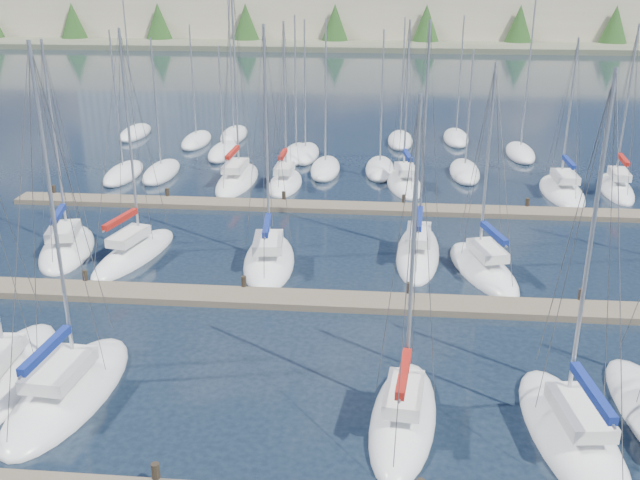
# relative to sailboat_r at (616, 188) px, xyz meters

# --- Properties ---
(ground) EXTENTS (400.00, 400.00, 0.00)m
(ground) POSITION_rel_sailboat_r_xyz_m (-19.07, 24.09, -0.19)
(ground) COLOR #192433
(ground) RESTS_ON ground
(dock_mid) EXTENTS (44.00, 1.93, 1.10)m
(dock_mid) POSITION_rel_sailboat_r_xyz_m (-19.07, -19.90, -0.04)
(dock_mid) COLOR #6B5E4C
(dock_mid) RESTS_ON ground
(dock_far) EXTENTS (44.00, 1.93, 1.10)m
(dock_far) POSITION_rel_sailboat_r_xyz_m (-19.07, -5.90, -0.04)
(dock_far) COLOR #6B5E4C
(dock_far) RESTS_ON ground
(sailboat_r) EXTENTS (2.79, 7.41, 12.12)m
(sailboat_r) POSITION_rel_sailboat_r_xyz_m (0.00, 0.00, 0.00)
(sailboat_r) COLOR white
(sailboat_r) RESTS_ON ground
(sailboat_d) EXTENTS (3.04, 7.44, 12.07)m
(sailboat_d) POSITION_rel_sailboat_r_xyz_m (-15.49, -28.97, -0.00)
(sailboat_d) COLOR white
(sailboat_d) RESTS_ON ground
(sailboat_e) EXTENTS (3.59, 8.38, 12.97)m
(sailboat_e) POSITION_rel_sailboat_r_xyz_m (-9.86, -29.42, -0.01)
(sailboat_e) COLOR white
(sailboat_e) RESTS_ON ground
(sailboat_i) EXTENTS (3.77, 8.03, 12.82)m
(sailboat_i) POSITION_rel_sailboat_r_xyz_m (-29.94, -15.10, 0.00)
(sailboat_i) COLOR white
(sailboat_i) RESTS_ON ground
(sailboat_o) EXTENTS (2.39, 6.37, 12.20)m
(sailboat_o) POSITION_rel_sailboat_r_xyz_m (-23.57, -0.81, 0.00)
(sailboat_o) COLOR white
(sailboat_o) RESTS_ON ground
(sailboat_l) EXTENTS (4.27, 7.75, 11.42)m
(sailboat_l) POSITION_rel_sailboat_r_xyz_m (-11.13, -15.45, -0.01)
(sailboat_l) COLOR white
(sailboat_l) RESTS_ON ground
(sailboat_q) EXTENTS (2.73, 7.68, 11.29)m
(sailboat_q) POSITION_rel_sailboat_r_xyz_m (-3.96, -0.98, -0.02)
(sailboat_q) COLOR white
(sailboat_q) RESTS_ON ground
(sailboat_p) EXTENTS (3.24, 7.36, 12.30)m
(sailboat_p) POSITION_rel_sailboat_r_xyz_m (-14.94, -0.15, -0.01)
(sailboat_p) COLOR white
(sailboat_p) RESTS_ON ground
(sailboat_n) EXTENTS (2.80, 8.65, 15.36)m
(sailboat_n) POSITION_rel_sailboat_r_xyz_m (-27.21, -0.30, 0.00)
(sailboat_n) COLOR white
(sailboat_n) RESTS_ON ground
(sailboat_k) EXTENTS (2.90, 8.79, 13.18)m
(sailboat_k) POSITION_rel_sailboat_r_xyz_m (-14.43, -13.39, -0.00)
(sailboat_k) COLOR white
(sailboat_k) RESTS_ON ground
(sailboat_h) EXTENTS (4.27, 7.58, 12.21)m
(sailboat_h) POSITION_rel_sailboat_r_xyz_m (-33.95, -14.66, -0.01)
(sailboat_h) COLOR white
(sailboat_h) RESTS_ON ground
(sailboat_j) EXTENTS (3.44, 7.95, 13.06)m
(sailboat_j) POSITION_rel_sailboat_r_xyz_m (-22.43, -15.30, -0.01)
(sailboat_j) COLOR white
(sailboat_j) RESTS_ON ground
(sailboat_c) EXTENTS (3.60, 8.29, 13.49)m
(sailboat_c) POSITION_rel_sailboat_r_xyz_m (-27.85, -28.48, -0.01)
(sailboat_c) COLOR white
(sailboat_c) RESTS_ON ground
(distant_boats) EXTENTS (36.93, 20.75, 13.30)m
(distant_boats) POSITION_rel_sailboat_r_xyz_m (-23.42, 7.85, 0.10)
(distant_boats) COLOR #9EA0A5
(distant_boats) RESTS_ON ground
(shoreline) EXTENTS (400.00, 60.00, 38.00)m
(shoreline) POSITION_rel_sailboat_r_xyz_m (-32.37, 113.86, 7.25)
(shoreline) COLOR #666B51
(shoreline) RESTS_ON ground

